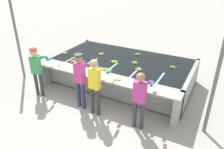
{
  "coord_description": "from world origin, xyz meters",
  "views": [
    {
      "loc": [
        3.11,
        -4.78,
        3.86
      ],
      "look_at": [
        0.0,
        0.97,
        0.63
      ],
      "focal_mm": 35.0,
      "sensor_mm": 36.0,
      "label": 1
    }
  ],
  "objects_px": {
    "worker_2": "(95,82)",
    "banana_bunch_floating_1": "(138,54)",
    "worker_3": "(140,96)",
    "banana_bunch_floating_5": "(114,62)",
    "worker_1": "(81,76)",
    "banana_bunch_ledge_1": "(117,80)",
    "knife_0": "(58,67)",
    "banana_bunch_floating_4": "(102,54)",
    "support_post_left": "(17,37)",
    "banana_bunch_floating_6": "(173,67)",
    "banana_bunch_floating_3": "(65,53)",
    "worker_0": "(37,68)",
    "banana_bunch_floating_0": "(73,61)",
    "banana_bunch_floating_7": "(139,69)",
    "support_post_right": "(217,77)",
    "banana_bunch_floating_2": "(135,63)",
    "banana_bunch_ledge_0": "(139,85)"
  },
  "relations": [
    {
      "from": "banana_bunch_floating_6",
      "to": "support_post_right",
      "type": "xyz_separation_m",
      "value": [
        1.33,
        -1.61,
        0.68
      ]
    },
    {
      "from": "worker_2",
      "to": "support_post_left",
      "type": "bearing_deg",
      "value": 169.66
    },
    {
      "from": "banana_bunch_floating_2",
      "to": "worker_1",
      "type": "bearing_deg",
      "value": -114.2
    },
    {
      "from": "worker_2",
      "to": "banana_bunch_ledge_1",
      "type": "bearing_deg",
      "value": 57.9
    },
    {
      "from": "support_post_left",
      "to": "banana_bunch_floating_6",
      "type": "bearing_deg",
      "value": 16.53
    },
    {
      "from": "banana_bunch_floating_0",
      "to": "banana_bunch_floating_3",
      "type": "relative_size",
      "value": 1.0
    },
    {
      "from": "banana_bunch_floating_0",
      "to": "support_post_right",
      "type": "height_order",
      "value": "support_post_right"
    },
    {
      "from": "banana_bunch_floating_4",
      "to": "support_post_left",
      "type": "distance_m",
      "value": 3.12
    },
    {
      "from": "banana_bunch_floating_0",
      "to": "banana_bunch_floating_7",
      "type": "height_order",
      "value": "same"
    },
    {
      "from": "banana_bunch_floating_0",
      "to": "support_post_left",
      "type": "bearing_deg",
      "value": -169.22
    },
    {
      "from": "banana_bunch_floating_0",
      "to": "worker_1",
      "type": "bearing_deg",
      "value": -44.16
    },
    {
      "from": "worker_2",
      "to": "knife_0",
      "type": "distance_m",
      "value": 1.85
    },
    {
      "from": "banana_bunch_floating_5",
      "to": "support_post_right",
      "type": "xyz_separation_m",
      "value": [
        3.24,
        -1.1,
        0.68
      ]
    },
    {
      "from": "worker_2",
      "to": "banana_bunch_floating_1",
      "type": "height_order",
      "value": "worker_2"
    },
    {
      "from": "banana_bunch_floating_1",
      "to": "support_post_right",
      "type": "height_order",
      "value": "support_post_right"
    },
    {
      "from": "banana_bunch_floating_0",
      "to": "banana_bunch_floating_7",
      "type": "bearing_deg",
      "value": 12.05
    },
    {
      "from": "knife_0",
      "to": "worker_0",
      "type": "bearing_deg",
      "value": -128.52
    },
    {
      "from": "worker_3",
      "to": "banana_bunch_floating_5",
      "type": "xyz_separation_m",
      "value": [
        -1.64,
        1.74,
        -0.04
      ]
    },
    {
      "from": "worker_1",
      "to": "knife_0",
      "type": "distance_m",
      "value": 1.31
    },
    {
      "from": "banana_bunch_floating_0",
      "to": "banana_bunch_ledge_0",
      "type": "xyz_separation_m",
      "value": [
        2.65,
        -0.49,
        0.0
      ]
    },
    {
      "from": "worker_3",
      "to": "support_post_left",
      "type": "xyz_separation_m",
      "value": [
        -5.07,
        0.66,
        0.64
      ]
    },
    {
      "from": "banana_bunch_floating_6",
      "to": "worker_2",
      "type": "bearing_deg",
      "value": -124.76
    },
    {
      "from": "banana_bunch_floating_4",
      "to": "banana_bunch_floating_7",
      "type": "distance_m",
      "value": 1.86
    },
    {
      "from": "banana_bunch_floating_4",
      "to": "worker_0",
      "type": "bearing_deg",
      "value": -116.05
    },
    {
      "from": "worker_3",
      "to": "banana_bunch_floating_4",
      "type": "bearing_deg",
      "value": 138.17
    },
    {
      "from": "worker_1",
      "to": "banana_bunch_floating_1",
      "type": "xyz_separation_m",
      "value": [
        0.66,
        2.74,
        -0.14
      ]
    },
    {
      "from": "banana_bunch_floating_3",
      "to": "banana_bunch_floating_6",
      "type": "bearing_deg",
      "value": 9.59
    },
    {
      "from": "knife_0",
      "to": "banana_bunch_floating_4",
      "type": "bearing_deg",
      "value": 68.57
    },
    {
      "from": "banana_bunch_floating_5",
      "to": "banana_bunch_ledge_1",
      "type": "relative_size",
      "value": 1.01
    },
    {
      "from": "banana_bunch_ledge_1",
      "to": "banana_bunch_floating_4",
      "type": "bearing_deg",
      "value": 132.42
    },
    {
      "from": "worker_0",
      "to": "support_post_left",
      "type": "distance_m",
      "value": 1.83
    },
    {
      "from": "knife_0",
      "to": "worker_2",
      "type": "bearing_deg",
      "value": -16.26
    },
    {
      "from": "worker_2",
      "to": "banana_bunch_floating_3",
      "type": "bearing_deg",
      "value": 146.04
    },
    {
      "from": "banana_bunch_floating_3",
      "to": "banana_bunch_floating_4",
      "type": "relative_size",
      "value": 1.0
    },
    {
      "from": "worker_3",
      "to": "banana_bunch_floating_2",
      "type": "height_order",
      "value": "worker_3"
    },
    {
      "from": "banana_bunch_floating_2",
      "to": "banana_bunch_ledge_0",
      "type": "distance_m",
      "value": 1.58
    },
    {
      "from": "worker_1",
      "to": "worker_2",
      "type": "height_order",
      "value": "worker_1"
    },
    {
      "from": "banana_bunch_floating_2",
      "to": "banana_bunch_floating_5",
      "type": "relative_size",
      "value": 1.01
    },
    {
      "from": "worker_1",
      "to": "banana_bunch_floating_4",
      "type": "height_order",
      "value": "worker_1"
    },
    {
      "from": "worker_0",
      "to": "support_post_left",
      "type": "height_order",
      "value": "support_post_left"
    },
    {
      "from": "banana_bunch_floating_7",
      "to": "support_post_left",
      "type": "bearing_deg",
      "value": -168.57
    },
    {
      "from": "banana_bunch_ledge_1",
      "to": "knife_0",
      "type": "relative_size",
      "value": 0.87
    },
    {
      "from": "worker_0",
      "to": "banana_bunch_floating_0",
      "type": "distance_m",
      "value": 1.26
    },
    {
      "from": "worker_1",
      "to": "banana_bunch_ledge_1",
      "type": "relative_size",
      "value": 6.24
    },
    {
      "from": "banana_bunch_floating_4",
      "to": "worker_3",
      "type": "bearing_deg",
      "value": -41.83
    },
    {
      "from": "worker_1",
      "to": "support_post_right",
      "type": "height_order",
      "value": "support_post_right"
    },
    {
      "from": "support_post_left",
      "to": "knife_0",
      "type": "bearing_deg",
      "value": -4.89
    },
    {
      "from": "worker_0",
      "to": "banana_bunch_ledge_0",
      "type": "distance_m",
      "value": 3.29
    },
    {
      "from": "worker_3",
      "to": "banana_bunch_floating_7",
      "type": "distance_m",
      "value": 1.69
    },
    {
      "from": "worker_3",
      "to": "banana_bunch_floating_1",
      "type": "height_order",
      "value": "worker_3"
    }
  ]
}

